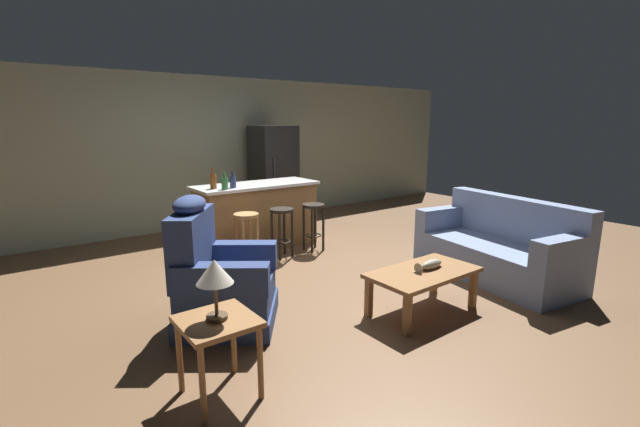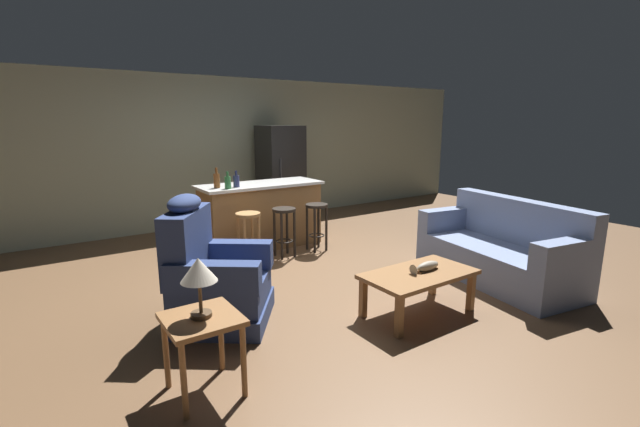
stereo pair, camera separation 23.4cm
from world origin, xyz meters
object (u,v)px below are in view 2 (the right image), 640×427
table_lamp (199,273)px  bottle_tall_green (217,180)px  fish_figurine (425,267)px  recliner_near_lamp (213,278)px  bottle_wine_dark (228,182)px  bar_stool_left (248,229)px  bar_stool_middle (284,223)px  bottle_short_amber (236,181)px  kitchen_island (261,215)px  couch (501,251)px  coffee_table (419,278)px  bar_stool_right (317,218)px  end_table (202,330)px  refrigerator (281,175)px

table_lamp → bottle_tall_green: (1.26, 2.90, 0.19)m
fish_figurine → recliner_near_lamp: recliner_near_lamp is taller
table_lamp → bottle_wine_dark: 3.06m
bar_stool_left → table_lamp: bearing=-121.5°
bar_stool_middle → bottle_short_amber: size_ratio=3.00×
kitchen_island → bar_stool_middle: kitchen_island is taller
bottle_tall_green → bottle_short_amber: 0.26m
couch → bottle_wine_dark: bearing=-39.1°
kitchen_island → bottle_wine_dark: size_ratio=7.75×
couch → bar_stool_middle: 2.76m
table_lamp → couch: bearing=2.3°
recliner_near_lamp → bottle_tall_green: (0.81, 1.90, 0.63)m
fish_figurine → couch: 1.44m
coffee_table → bar_stool_right: size_ratio=1.62×
recliner_near_lamp → bar_stool_right: (2.05, 1.33, 0.05)m
couch → table_lamp: bearing=11.9°
couch → bar_stool_right: 2.47m
kitchen_island → bar_stool_left: size_ratio=2.65×
bottle_tall_green → couch: bearing=-49.2°
couch → bottle_wine_dark: 3.53m
recliner_near_lamp → end_table: (-0.45, -1.00, 0.04)m
couch → bottle_short_amber: 3.49m
table_lamp → refrigerator: size_ratio=0.23×
coffee_table → end_table: size_ratio=1.96×
bar_stool_right → bottle_short_amber: 1.25m
bottle_tall_green → table_lamp: bearing=-113.4°
bottle_short_amber → bottle_tall_green: bearing=161.1°
bar_stool_right → bar_stool_left: bearing=180.0°
kitchen_island → bottle_wine_dark: (-0.59, -0.22, 0.56)m
recliner_near_lamp → bar_stool_left: 1.65m
bar_stool_right → fish_figurine: bearing=-97.2°
bar_stool_left → bar_stool_right: (1.07, 0.00, 0.00)m
couch → kitchen_island: 3.29m
fish_figurine → bottle_tall_green: size_ratio=1.23×
coffee_table → recliner_near_lamp: (-1.69, 0.96, 0.06)m
couch → refrigerator: size_ratio=1.14×
end_table → table_lamp: 0.41m
refrigerator → fish_figurine: bearing=-100.1°
recliner_near_lamp → table_lamp: 1.19m
recliner_near_lamp → kitchen_island: 2.46m
bar_stool_middle → bottle_short_amber: (-0.46, 0.49, 0.56)m
couch → bar_stool_middle: (-1.67, 2.19, 0.13)m
coffee_table → fish_figurine: (0.07, -0.01, 0.10)m
recliner_near_lamp → bar_stool_left: (0.98, 1.33, 0.05)m
table_lamp → refrigerator: refrigerator is taller
end_table → bottle_short_amber: bearing=62.0°
refrigerator → bottle_wine_dark: size_ratio=7.58×
end_table → bar_stool_middle: (1.96, 2.33, 0.01)m
recliner_near_lamp → bar_stool_right: size_ratio=1.76×
bar_stool_right → bottle_wine_dark: 1.35m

